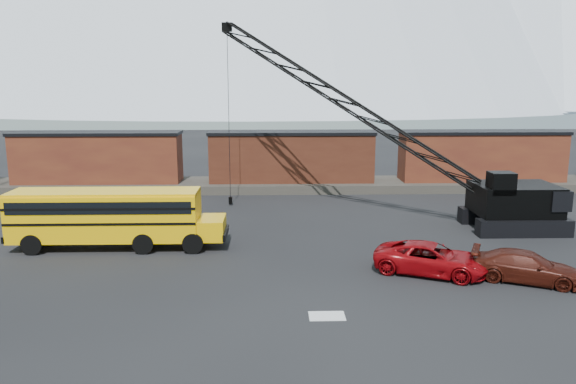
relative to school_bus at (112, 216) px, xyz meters
name	(u,v)px	position (x,y,z in m)	size (l,w,h in m)	color
ground	(308,280)	(10.27, -5.39, -1.79)	(160.00, 160.00, 0.00)	black
gravel_berm	(291,185)	(10.27, 16.61, -1.44)	(120.00, 5.00, 0.70)	#443E37
boxcar_west_near	(98,157)	(-5.73, 16.61, 0.97)	(13.70, 3.10, 4.17)	#491C14
boxcar_mid	(291,157)	(10.27, 16.61, 0.97)	(13.70, 3.10, 4.17)	#4A2214
boxcar_east_near	(481,156)	(26.27, 16.61, 0.97)	(13.70, 3.10, 4.17)	#491C14
snow_patch	(327,316)	(10.77, -9.39, -1.78)	(1.40, 0.90, 0.02)	silver
school_bus	(112,216)	(0.00, 0.00, 0.00)	(11.65, 2.65, 3.19)	#E6AA04
red_pickup	(431,259)	(16.15, -4.61, -1.06)	(2.42, 5.25, 1.46)	#90060C
maroon_suv	(526,267)	(20.19, -5.78, -1.10)	(1.94, 4.76, 1.38)	#3D120A
crawler_crane	(350,105)	(13.74, 6.94, 5.61)	(21.10, 9.85, 13.10)	black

